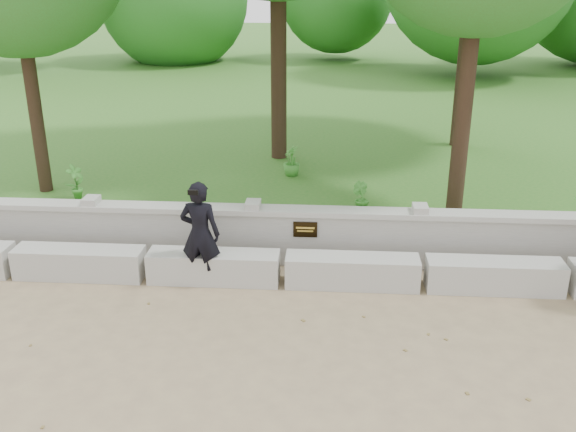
% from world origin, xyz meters
% --- Properties ---
extents(ground, '(80.00, 80.00, 0.00)m').
position_xyz_m(ground, '(0.00, 0.00, 0.00)').
color(ground, '#94805B').
rests_on(ground, ground).
extents(lawn, '(40.00, 22.00, 0.25)m').
position_xyz_m(lawn, '(0.00, 14.00, 0.12)').
color(lawn, '#2A641E').
rests_on(lawn, ground).
extents(concrete_bench, '(11.90, 0.45, 0.45)m').
position_xyz_m(concrete_bench, '(0.00, 1.90, 0.22)').
color(concrete_bench, '#B4B1AA').
rests_on(concrete_bench, ground).
extents(parapet_wall, '(12.50, 0.35, 0.90)m').
position_xyz_m(parapet_wall, '(0.00, 2.60, 0.46)').
color(parapet_wall, '#A9A79F').
rests_on(parapet_wall, ground).
extents(man_main, '(0.60, 0.54, 1.56)m').
position_xyz_m(man_main, '(-1.15, 1.80, 0.78)').
color(man_main, black).
rests_on(man_main, ground).
extents(shrub_a, '(0.38, 0.42, 0.66)m').
position_xyz_m(shrub_a, '(-4.06, 4.58, 0.58)').
color(shrub_a, '#3F8A2F').
rests_on(shrub_a, lawn).
extents(shrub_b, '(0.40, 0.39, 0.56)m').
position_xyz_m(shrub_b, '(1.19, 4.19, 0.53)').
color(shrub_b, '#3F8A2F').
rests_on(shrub_b, lawn).
extents(shrub_d, '(0.42, 0.44, 0.63)m').
position_xyz_m(shrub_d, '(-0.16, 6.31, 0.56)').
color(shrub_d, '#3F8A2F').
rests_on(shrub_d, lawn).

